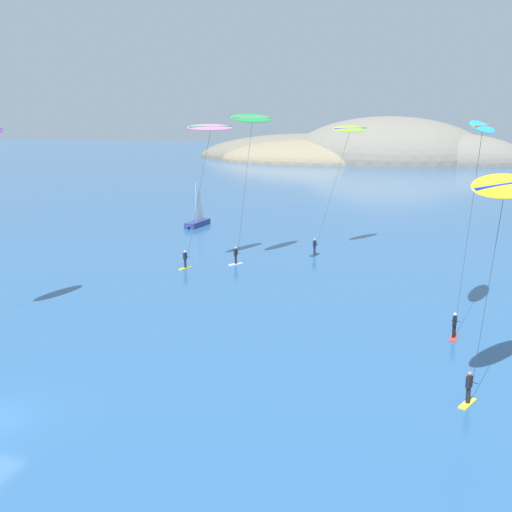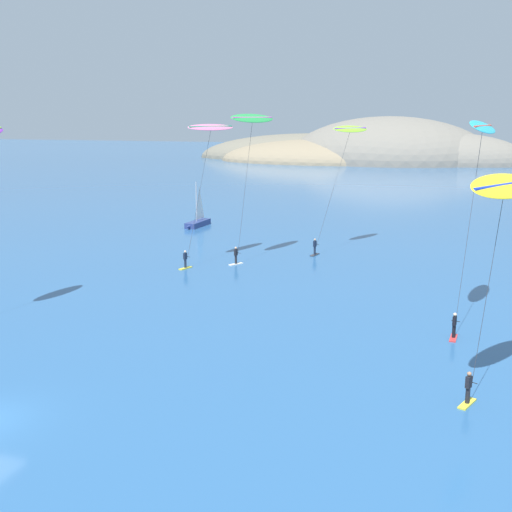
# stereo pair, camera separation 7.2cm
# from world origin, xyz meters

# --- Properties ---
(headland_island) EXTENTS (104.33, 50.67, 27.22)m
(headland_island) POSITION_xyz_m (-6.87, 178.54, 0.00)
(headland_island) COLOR slate
(headland_island) RESTS_ON ground
(sailboat_near) EXTENTS (1.72, 5.94, 5.70)m
(sailboat_near) POSITION_xyz_m (-11.13, 52.19, 0.64)
(sailboat_near) COLOR navy
(sailboat_near) RESTS_ON ground
(kitesurfer_pink) EXTENTS (3.39, 7.49, 13.15)m
(kitesurfer_pink) POSITION_xyz_m (-2.09, 34.04, 11.83)
(kitesurfer_pink) COLOR yellow
(kitesurfer_pink) RESTS_ON ground
(kitesurfer_green) EXTENTS (3.31, 6.48, 14.09)m
(kitesurfer_green) POSITION_xyz_m (1.42, 36.02, 12.73)
(kitesurfer_green) COLOR silver
(kitesurfer_green) RESTS_ON ground
(kitesurfer_lime) EXTENTS (4.65, 8.09, 12.91)m
(kitesurfer_lime) POSITION_xyz_m (9.14, 44.22, 11.45)
(kitesurfer_lime) COLOR #2D2D33
(kitesurfer_lime) RESTS_ON ground
(kitesurfer_yellow) EXTENTS (4.31, 6.12, 11.18)m
(kitesurfer_yellow) POSITION_xyz_m (22.34, 10.28, 10.00)
(kitesurfer_yellow) COLOR yellow
(kitesurfer_yellow) RESTS_ON ground
(kitesurfer_cyan) EXTENTS (2.59, 8.11, 13.63)m
(kitesurfer_cyan) POSITION_xyz_m (21.50, 22.35, 12.27)
(kitesurfer_cyan) COLOR red
(kitesurfer_cyan) RESTS_ON ground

